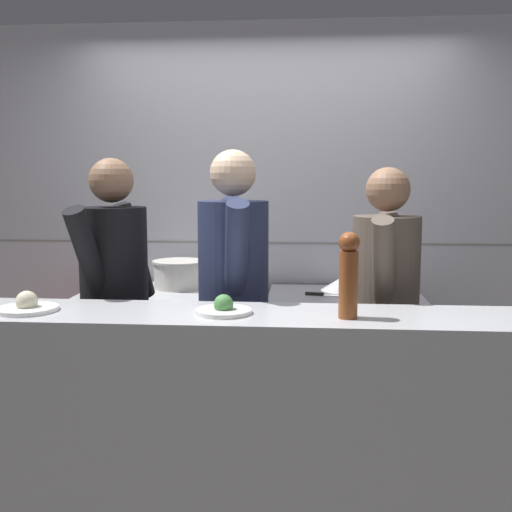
# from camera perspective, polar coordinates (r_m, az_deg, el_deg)

# --- Properties ---
(wall_back_tiled) EXTENTS (8.00, 0.06, 2.60)m
(wall_back_tiled) POSITION_cam_1_polar(r_m,az_deg,el_deg) (4.06, 1.19, 3.43)
(wall_back_tiled) COLOR silver
(wall_back_tiled) RESTS_ON ground_plane
(oven_range) EXTENTS (1.09, 0.71, 0.89)m
(oven_range) POSITION_cam_1_polar(r_m,az_deg,el_deg) (3.90, -7.69, -9.59)
(oven_range) COLOR maroon
(oven_range) RESTS_ON ground_plane
(prep_counter) EXTENTS (0.92, 0.65, 0.88)m
(prep_counter) POSITION_cam_1_polar(r_m,az_deg,el_deg) (3.83, 8.28, -10.04)
(prep_counter) COLOR #38383D
(prep_counter) RESTS_ON ground_plane
(pass_counter) EXTENTS (2.72, 0.45, 1.03)m
(pass_counter) POSITION_cam_1_polar(r_m,az_deg,el_deg) (2.64, -2.91, -16.50)
(pass_counter) COLOR #B7BABF
(pass_counter) RESTS_ON ground_plane
(stock_pot) EXTENTS (0.27, 0.27, 0.18)m
(stock_pot) POSITION_cam_1_polar(r_m,az_deg,el_deg) (3.89, -13.32, -1.62)
(stock_pot) COLOR #2D2D33
(stock_pot) RESTS_ON oven_range
(sauce_pot) EXTENTS (0.33, 0.33, 0.18)m
(sauce_pot) POSITION_cam_1_polar(r_m,az_deg,el_deg) (3.84, -7.36, -1.65)
(sauce_pot) COLOR beige
(sauce_pot) RESTS_ON oven_range
(braising_pot) EXTENTS (0.26, 0.26, 0.17)m
(braising_pot) POSITION_cam_1_polar(r_m,az_deg,el_deg) (3.74, -2.16, -1.82)
(braising_pot) COLOR #B7BABF
(braising_pot) RESTS_ON oven_range
(mixing_bowl_steel) EXTENTS (0.27, 0.27, 0.09)m
(mixing_bowl_steel) POSITION_cam_1_polar(r_m,az_deg,el_deg) (3.79, 8.24, -2.60)
(mixing_bowl_steel) COLOR #B7BABF
(mixing_bowl_steel) RESTS_ON prep_counter
(chefs_knife) EXTENTS (0.38, 0.09, 0.02)m
(chefs_knife) POSITION_cam_1_polar(r_m,az_deg,el_deg) (3.60, 7.18, -3.72)
(chefs_knife) COLOR #B7BABF
(chefs_knife) RESTS_ON prep_counter
(plated_dish_main) EXTENTS (0.26, 0.26, 0.09)m
(plated_dish_main) POSITION_cam_1_polar(r_m,az_deg,el_deg) (2.67, -20.98, -4.48)
(plated_dish_main) COLOR white
(plated_dish_main) RESTS_ON pass_counter
(plated_dish_appetiser) EXTENTS (0.23, 0.23, 0.08)m
(plated_dish_appetiser) POSITION_cam_1_polar(r_m,az_deg,el_deg) (2.46, -3.11, -5.04)
(plated_dish_appetiser) COLOR white
(plated_dish_appetiser) RESTS_ON pass_counter
(pepper_mill) EXTENTS (0.08, 0.08, 0.34)m
(pepper_mill) POSITION_cam_1_polar(r_m,az_deg,el_deg) (2.37, 8.81, -1.63)
(pepper_mill) COLOR brown
(pepper_mill) RESTS_ON pass_counter
(chef_head_cook) EXTENTS (0.42, 0.73, 1.68)m
(chef_head_cook) POSITION_cam_1_polar(r_m,az_deg,el_deg) (3.15, -13.28, -4.58)
(chef_head_cook) COLOR black
(chef_head_cook) RESTS_ON ground_plane
(chef_sous) EXTENTS (0.41, 0.75, 1.72)m
(chef_sous) POSITION_cam_1_polar(r_m,az_deg,el_deg) (3.01, -2.15, -4.53)
(chef_sous) COLOR black
(chef_sous) RESTS_ON ground_plane
(chef_line) EXTENTS (0.39, 0.72, 1.63)m
(chef_line) POSITION_cam_1_polar(r_m,az_deg,el_deg) (3.06, 12.13, -5.40)
(chef_line) COLOR black
(chef_line) RESTS_ON ground_plane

